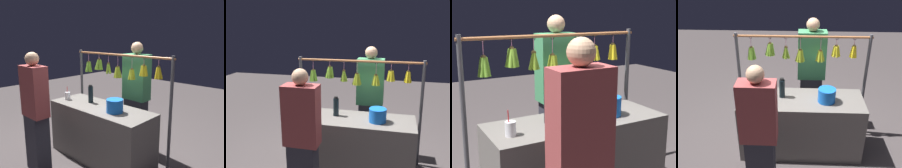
# 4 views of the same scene
# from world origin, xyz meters

# --- Properties ---
(market_counter) EXTENTS (1.63, 0.61, 0.82)m
(market_counter) POSITION_xyz_m (0.00, 0.00, 0.41)
(market_counter) COLOR #66605B
(market_counter) RESTS_ON ground
(display_rack) EXTENTS (1.85, 0.14, 1.57)m
(display_rack) POSITION_xyz_m (0.02, -0.41, 1.16)
(display_rack) COLOR #4C4C51
(display_rack) RESTS_ON ground
(water_bottle) EXTENTS (0.08, 0.08, 0.27)m
(water_bottle) POSITION_xyz_m (0.26, -0.05, 0.95)
(water_bottle) COLOR black
(water_bottle) RESTS_ON market_counter
(blue_bucket) EXTENTS (0.22, 0.22, 0.18)m
(blue_bucket) POSITION_xyz_m (-0.32, 0.04, 0.90)
(blue_bucket) COLOR blue
(blue_bucket) RESTS_ON market_counter
(drink_cup) EXTENTS (0.09, 0.09, 0.21)m
(drink_cup) POSITION_xyz_m (0.65, 0.09, 0.87)
(drink_cup) COLOR silver
(drink_cup) RESTS_ON market_counter
(vendor_person) EXTENTS (0.41, 0.22, 1.72)m
(vendor_person) POSITION_xyz_m (-0.14, -0.66, 0.85)
(vendor_person) COLOR #2D2D38
(vendor_person) RESTS_ON ground
(customer_person) EXTENTS (0.38, 0.21, 1.62)m
(customer_person) POSITION_xyz_m (0.44, 0.76, 0.80)
(customer_person) COLOR #2D2D38
(customer_person) RESTS_ON ground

